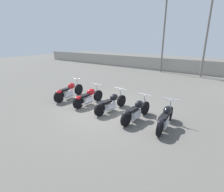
{
  "coord_description": "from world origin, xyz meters",
  "views": [
    {
      "loc": [
        4.51,
        -5.67,
        3.13
      ],
      "look_at": [
        0.0,
        0.45,
        0.65
      ],
      "focal_mm": 28.0,
      "sensor_mm": 36.0,
      "label": 1
    }
  ],
  "objects_px": {
    "light_pole_right": "(164,29)",
    "motorcycle_slot_1": "(88,97)",
    "motorcycle_slot_4": "(165,118)",
    "motorcycle_slot_3": "(136,111)",
    "light_pole_left": "(209,21)",
    "motorcycle_slot_0": "(69,91)",
    "motorcycle_slot_2": "(111,103)"
  },
  "relations": [
    {
      "from": "light_pole_left",
      "to": "light_pole_right",
      "type": "height_order",
      "value": "light_pole_left"
    },
    {
      "from": "light_pole_right",
      "to": "motorcycle_slot_1",
      "type": "distance_m",
      "value": 11.63
    },
    {
      "from": "light_pole_right",
      "to": "motorcycle_slot_1",
      "type": "bearing_deg",
      "value": -86.92
    },
    {
      "from": "light_pole_left",
      "to": "motorcycle_slot_2",
      "type": "bearing_deg",
      "value": -99.0
    },
    {
      "from": "light_pole_left",
      "to": "motorcycle_slot_0",
      "type": "relative_size",
      "value": 3.48
    },
    {
      "from": "motorcycle_slot_1",
      "to": "motorcycle_slot_4",
      "type": "height_order",
      "value": "motorcycle_slot_4"
    },
    {
      "from": "light_pole_left",
      "to": "motorcycle_slot_2",
      "type": "distance_m",
      "value": 11.72
    },
    {
      "from": "motorcycle_slot_3",
      "to": "motorcycle_slot_4",
      "type": "relative_size",
      "value": 1.02
    },
    {
      "from": "motorcycle_slot_1",
      "to": "motorcycle_slot_0",
      "type": "bearing_deg",
      "value": 179.46
    },
    {
      "from": "motorcycle_slot_2",
      "to": "motorcycle_slot_4",
      "type": "bearing_deg",
      "value": 2.88
    },
    {
      "from": "motorcycle_slot_0",
      "to": "motorcycle_slot_1",
      "type": "relative_size",
      "value": 1.12
    },
    {
      "from": "motorcycle_slot_2",
      "to": "motorcycle_slot_4",
      "type": "xyz_separation_m",
      "value": [
        2.55,
        -0.09,
        0.02
      ]
    },
    {
      "from": "motorcycle_slot_4",
      "to": "motorcycle_slot_1",
      "type": "bearing_deg",
      "value": 173.65
    },
    {
      "from": "light_pole_left",
      "to": "motorcycle_slot_0",
      "type": "distance_m",
      "value": 12.41
    },
    {
      "from": "motorcycle_slot_0",
      "to": "motorcycle_slot_4",
      "type": "bearing_deg",
      "value": -8.27
    },
    {
      "from": "motorcycle_slot_2",
      "to": "light_pole_right",
      "type": "bearing_deg",
      "value": 105.04
    },
    {
      "from": "light_pole_right",
      "to": "motorcycle_slot_3",
      "type": "height_order",
      "value": "light_pole_right"
    },
    {
      "from": "light_pole_right",
      "to": "motorcycle_slot_4",
      "type": "xyz_separation_m",
      "value": [
        4.53,
        -11.11,
        -3.63
      ]
    },
    {
      "from": "motorcycle_slot_3",
      "to": "light_pole_right",
      "type": "bearing_deg",
      "value": 110.57
    },
    {
      "from": "motorcycle_slot_2",
      "to": "light_pole_left",
      "type": "bearing_deg",
      "value": 85.88
    },
    {
      "from": "light_pole_left",
      "to": "motorcycle_slot_1",
      "type": "bearing_deg",
      "value": -105.94
    },
    {
      "from": "motorcycle_slot_1",
      "to": "motorcycle_slot_4",
      "type": "xyz_separation_m",
      "value": [
        3.94,
        -0.08,
        0.0
      ]
    },
    {
      "from": "light_pole_right",
      "to": "motorcycle_slot_4",
      "type": "bearing_deg",
      "value": -67.82
    },
    {
      "from": "motorcycle_slot_1",
      "to": "motorcycle_slot_3",
      "type": "height_order",
      "value": "motorcycle_slot_1"
    },
    {
      "from": "light_pole_left",
      "to": "motorcycle_slot_3",
      "type": "height_order",
      "value": "light_pole_left"
    },
    {
      "from": "motorcycle_slot_1",
      "to": "motorcycle_slot_3",
      "type": "distance_m",
      "value": 2.76
    },
    {
      "from": "motorcycle_slot_1",
      "to": "motorcycle_slot_4",
      "type": "distance_m",
      "value": 3.94
    },
    {
      "from": "motorcycle_slot_0",
      "to": "motorcycle_slot_3",
      "type": "relative_size",
      "value": 1.1
    },
    {
      "from": "motorcycle_slot_3",
      "to": "light_pole_left",
      "type": "bearing_deg",
      "value": 92.08
    },
    {
      "from": "motorcycle_slot_0",
      "to": "motorcycle_slot_1",
      "type": "height_order",
      "value": "motorcycle_slot_0"
    },
    {
      "from": "motorcycle_slot_2",
      "to": "motorcycle_slot_3",
      "type": "bearing_deg",
      "value": -1.29
    },
    {
      "from": "light_pole_left",
      "to": "motorcycle_slot_2",
      "type": "height_order",
      "value": "light_pole_left"
    }
  ]
}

